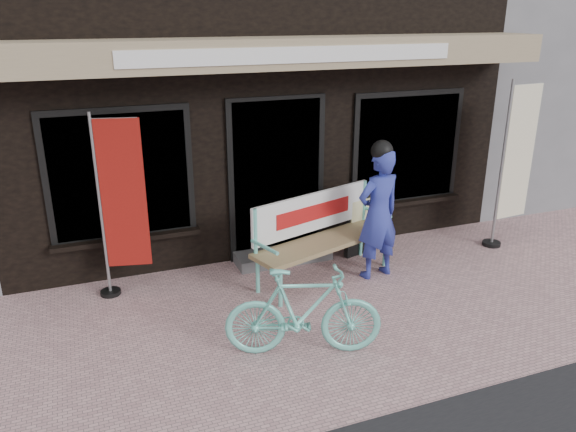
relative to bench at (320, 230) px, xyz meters
name	(u,v)px	position (x,y,z in m)	size (l,w,h in m)	color
ground	(339,323)	(-0.27, -1.15, -0.63)	(70.00, 70.00, 0.00)	#BF9193
storefront	(216,25)	(-0.27, 3.81, 2.36)	(7.00, 6.77, 6.00)	black
neighbor_right_near	(572,30)	(8.23, 4.35, 2.17)	(10.00, 7.00, 5.60)	slate
bench	(320,230)	(0.00, 0.00, 0.00)	(2.05, 1.08, 1.08)	#6AD0C0
person	(378,212)	(0.68, -0.25, 0.24)	(0.67, 0.50, 1.77)	#2D379B
bicycle	(303,312)	(-0.86, -1.55, -0.17)	(0.43, 1.54, 0.92)	#6AD0C0
nobori_red	(120,205)	(-2.34, 0.38, 0.50)	(0.65, 0.29, 2.20)	gray
nobori_cream	(515,162)	(2.99, 0.03, 0.59)	(0.70, 0.28, 2.37)	gray
menu_stand	(359,224)	(0.79, 0.43, -0.18)	(0.45, 0.21, 0.89)	black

